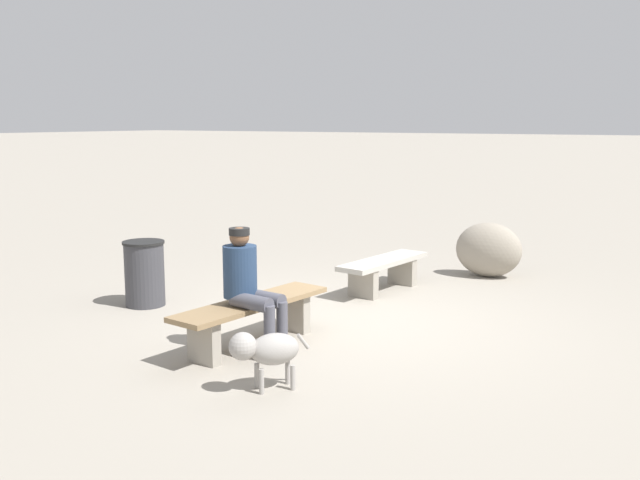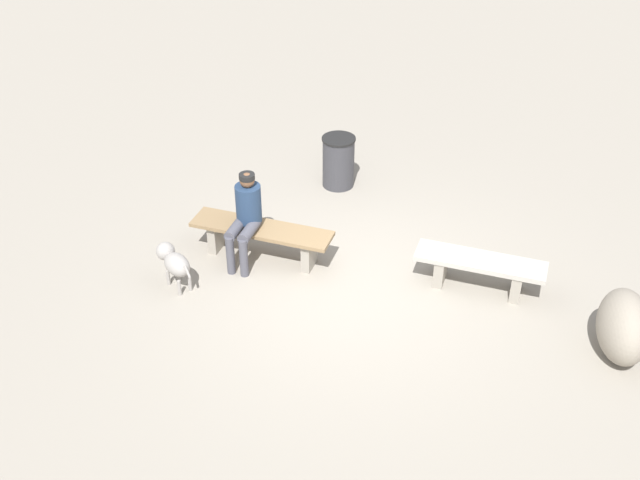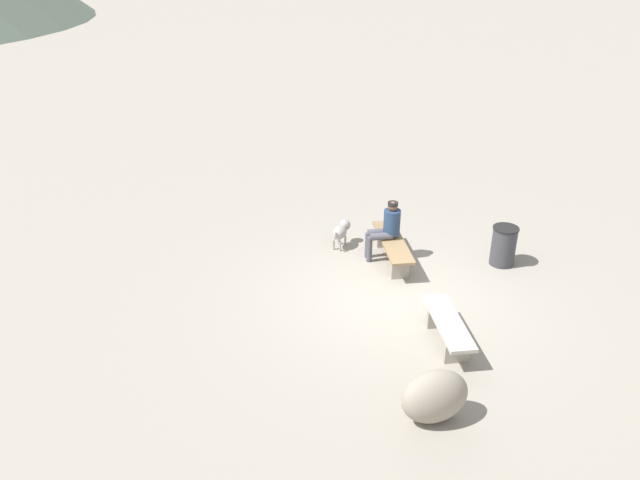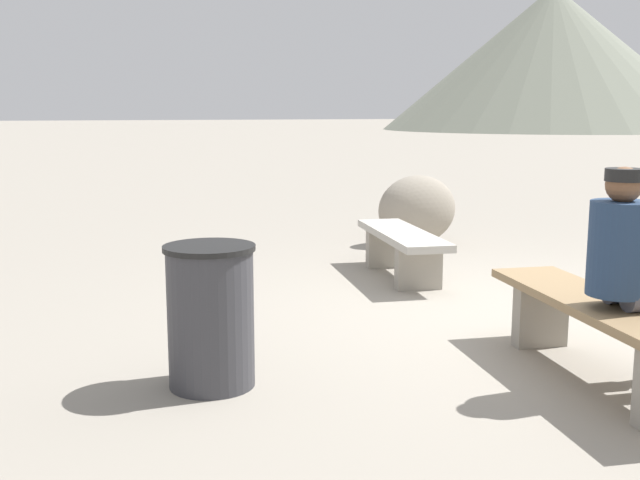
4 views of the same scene
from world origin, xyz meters
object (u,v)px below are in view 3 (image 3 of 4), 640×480
bench_right (393,246)px  seated_person (386,226)px  bench_left (448,327)px  trash_bin (504,246)px  boulder (435,396)px  dog (341,231)px

bench_right → seated_person: (0.17, 0.09, 0.37)m
bench_left → trash_bin: bearing=-37.7°
seated_person → boulder: (-4.60, 0.88, -0.32)m
bench_left → boulder: size_ratio=1.71×
dog → bench_right: bearing=-99.2°
bench_left → dog: 3.81m
seated_person → dog: 1.10m
trash_bin → seated_person: bearing=70.5°
bench_left → dog: size_ratio=2.79×
bench_right → seated_person: 0.42m
dog → bench_left: bearing=-129.9°
bench_left → trash_bin: 3.11m
bench_right → trash_bin: (-0.61, -2.11, 0.06)m
seated_person → dog: seated_person is taller
bench_left → seated_person: bearing=7.0°
boulder → trash_bin: bearing=-38.8°
bench_left → trash_bin: size_ratio=2.04×
bench_left → seated_person: seated_person is taller
bench_left → trash_bin: trash_bin is taller
dog → boulder: boulder is taller
seated_person → trash_bin: 2.35m
bench_left → trash_bin: (2.23, -2.16, 0.10)m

